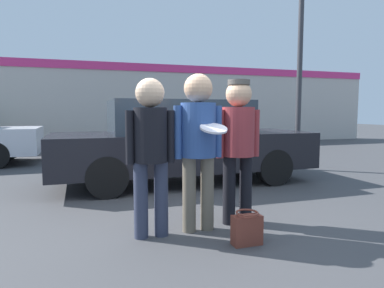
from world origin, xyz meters
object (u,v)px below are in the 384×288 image
object	(u,v)px
handbag	(247,229)
parked_car_near	(182,142)
person_left	(150,144)
person_middle_with_frisbee	(198,137)
street_lamp	(308,11)
person_right	(238,137)

from	to	relation	value
handbag	parked_car_near	bearing A→B (deg)	85.07
person_left	person_middle_with_frisbee	xyz separation A→B (m)	(0.54, 0.02, 0.06)
person_left	parked_car_near	size ratio (longest dim) A/B	0.35
street_lamp	person_right	bearing A→B (deg)	-136.32
person_left	person_middle_with_frisbee	distance (m)	0.54
person_left	parked_car_near	world-z (taller)	person_left
person_middle_with_frisbee	person_right	distance (m)	0.55
person_middle_with_frisbee	person_right	xyz separation A→B (m)	(0.54, 0.11, -0.02)
parked_car_near	person_middle_with_frisbee	bearing A→B (deg)	-102.94
street_lamp	handbag	distance (m)	6.11
person_right	person_left	bearing A→B (deg)	-173.31
person_right	handbag	bearing A→B (deg)	-107.85
person_middle_with_frisbee	parked_car_near	xyz separation A→B (m)	(0.60, 2.61, -0.29)
person_left	handbag	world-z (taller)	person_left
person_middle_with_frisbee	street_lamp	distance (m)	5.53
person_middle_with_frisbee	street_lamp	size ratio (longest dim) A/B	0.30
person_middle_with_frisbee	handbag	world-z (taller)	person_middle_with_frisbee
parked_car_near	handbag	distance (m)	3.23
person_middle_with_frisbee	handbag	bearing A→B (deg)	-59.04
street_lamp	person_left	bearing A→B (deg)	-143.34
parked_car_near	handbag	size ratio (longest dim) A/B	14.04
person_right	handbag	size ratio (longest dim) A/B	5.01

